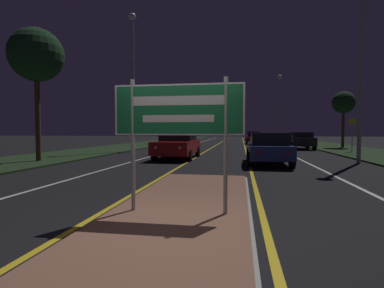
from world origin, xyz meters
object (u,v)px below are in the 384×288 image
at_px(car_receding_1, 300,140).
at_px(car_approaching_0, 178,144).
at_px(streetlight_right_far, 279,95).
at_px(car_receding_0, 268,148).
at_px(highway_sign, 178,116).
at_px(warning_sign, 352,131).
at_px(streetlight_right_near, 362,31).
at_px(car_receding_3, 252,136).
at_px(streetlight_left_near, 133,65).
at_px(car_receding_2, 254,138).

distance_m(car_receding_1, car_approaching_0, 12.88).
bearing_deg(streetlight_right_far, car_receding_0, -97.85).
xyz_separation_m(highway_sign, car_receding_0, (2.32, 8.85, -1.03)).
xyz_separation_m(streetlight_right_far, warning_sign, (2.57, -19.42, -4.87)).
bearing_deg(streetlight_right_near, warning_sign, 73.21).
relative_size(car_receding_1, car_receding_3, 0.97).
distance_m(highway_sign, car_approaching_0, 11.34).
distance_m(streetlight_right_near, car_receding_3, 34.29).
bearing_deg(streetlight_right_far, streetlight_left_near, -120.22).
bearing_deg(streetlight_right_far, car_receding_2, -118.85).
distance_m(highway_sign, car_receding_0, 9.20).
bearing_deg(warning_sign, car_receding_3, 102.52).
relative_size(streetlight_right_near, car_receding_3, 2.29).
relative_size(streetlight_left_near, car_receding_1, 2.37).
xyz_separation_m(highway_sign, car_receding_3, (2.86, 43.57, -1.02)).
bearing_deg(streetlight_right_far, warning_sign, -82.45).
height_order(streetlight_right_far, warning_sign, streetlight_right_far).
xyz_separation_m(streetlight_right_far, car_receding_0, (-3.82, -27.76, -5.62)).
relative_size(highway_sign, streetlight_left_near, 0.24).
relative_size(car_receding_0, car_receding_1, 1.06).
bearing_deg(warning_sign, car_receding_0, -127.52).
xyz_separation_m(streetlight_right_near, streetlight_right_far, (-0.38, 26.71, 0.28)).
height_order(highway_sign, car_receding_1, highway_sign).
xyz_separation_m(streetlight_right_near, car_receding_3, (-3.66, 33.67, -5.34)).
distance_m(car_receding_1, warning_sign, 4.66).
relative_size(streetlight_right_near, streetlight_right_far, 1.06).
height_order(streetlight_left_near, car_approaching_0, streetlight_left_near).
xyz_separation_m(streetlight_left_near, warning_sign, (15.12, 2.11, -4.60)).
xyz_separation_m(highway_sign, car_approaching_0, (-2.35, 11.05, -1.01)).
bearing_deg(car_receding_0, car_approaching_0, 154.72).
bearing_deg(streetlight_right_far, car_receding_3, 115.25).
bearing_deg(car_receding_0, streetlight_left_near, 144.49).
relative_size(streetlight_left_near, car_receding_3, 2.31).
distance_m(car_receding_0, warning_sign, 10.53).
height_order(streetlight_right_far, car_receding_2, streetlight_right_far).
height_order(car_receding_2, warning_sign, warning_sign).
height_order(highway_sign, streetlight_right_far, streetlight_right_far).
relative_size(highway_sign, warning_sign, 0.99).
bearing_deg(car_receding_3, streetlight_left_near, -108.00).
bearing_deg(car_receding_1, streetlight_left_near, -154.85).
bearing_deg(car_receding_0, warning_sign, 52.48).
bearing_deg(streetlight_left_near, warning_sign, 7.96).
relative_size(streetlight_right_far, car_receding_1, 2.21).
xyz_separation_m(car_receding_1, car_receding_2, (-3.32, 9.39, -0.02)).
distance_m(streetlight_right_near, car_approaching_0, 10.41).
height_order(streetlight_left_near, car_receding_1, streetlight_left_near).
distance_m(streetlight_right_far, car_receding_1, 16.70).
distance_m(highway_sign, car_receding_3, 43.67).
bearing_deg(car_receding_1, streetlight_right_near, -87.16).
height_order(streetlight_left_near, car_receding_2, streetlight_left_near).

